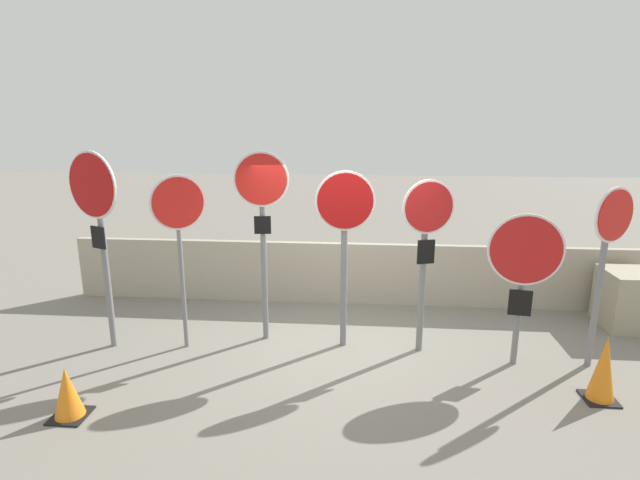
{
  "coord_description": "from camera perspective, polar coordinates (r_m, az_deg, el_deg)",
  "views": [
    {
      "loc": [
        0.18,
        -6.39,
        3.15
      ],
      "look_at": [
        -0.34,
        0.0,
        1.52
      ],
      "focal_mm": 28.0,
      "sensor_mm": 36.0,
      "label": 1
    }
  ],
  "objects": [
    {
      "name": "storage_crate",
      "position": [
        8.96,
        32.73,
        -5.75
      ],
      "size": [
        1.07,
        0.8,
        0.87
      ],
      "color": "#9E937A",
      "rests_on": "ground"
    },
    {
      "name": "fence_back",
      "position": [
        8.48,
        3.25,
        -3.82
      ],
      "size": [
        9.42,
        0.12,
        1.05
      ],
      "color": "#A89E89",
      "rests_on": "ground"
    },
    {
      "name": "traffic_cone_0",
      "position": [
        6.14,
        -26.9,
        -15.32
      ],
      "size": [
        0.37,
        0.37,
        0.57
      ],
      "color": "black",
      "rests_on": "ground"
    },
    {
      "name": "stop_sign_4",
      "position": [
        6.56,
        12.02,
        0.46
      ],
      "size": [
        0.68,
        0.24,
        2.36
      ],
      "rotation": [
        0.0,
        0.0,
        0.3
      ],
      "color": "slate",
      "rests_on": "ground"
    },
    {
      "name": "traffic_cone_1",
      "position": [
        6.57,
        29.67,
        -12.7
      ],
      "size": [
        0.36,
        0.36,
        0.77
      ],
      "color": "black",
      "rests_on": "ground"
    },
    {
      "name": "stop_sign_5",
      "position": [
        6.59,
        22.3,
        -2.43
      ],
      "size": [
        0.89,
        0.19,
        2.0
      ],
      "rotation": [
        0.0,
        0.0,
        -0.15
      ],
      "color": "slate",
      "rests_on": "ground"
    },
    {
      "name": "stop_sign_6",
      "position": [
        6.93,
        30.08,
        -0.37
      ],
      "size": [
        0.59,
        0.37,
        2.33
      ],
      "rotation": [
        0.0,
        0.0,
        0.54
      ],
      "color": "slate",
      "rests_on": "ground"
    },
    {
      "name": "stop_sign_1",
      "position": [
        6.74,
        -15.83,
        2.19
      ],
      "size": [
        0.61,
        0.43,
        2.4
      ],
      "rotation": [
        0.0,
        0.0,
        0.6
      ],
      "color": "slate",
      "rests_on": "ground"
    },
    {
      "name": "stop_sign_2",
      "position": [
        6.77,
        -6.62,
        3.44
      ],
      "size": [
        0.74,
        0.18,
        2.68
      ],
      "rotation": [
        0.0,
        0.0,
        0.13
      ],
      "color": "slate",
      "rests_on": "ground"
    },
    {
      "name": "stop_sign_3",
      "position": [
        6.56,
        2.84,
        1.48
      ],
      "size": [
        0.79,
        0.18,
        2.45
      ],
      "rotation": [
        0.0,
        0.0,
        0.11
      ],
      "color": "slate",
      "rests_on": "ground"
    },
    {
      "name": "stop_sign_0",
      "position": [
        7.1,
        -24.19,
        2.91
      ],
      "size": [
        0.81,
        0.38,
        2.7
      ],
      "rotation": [
        0.0,
        0.0,
        -0.41
      ],
      "color": "slate",
      "rests_on": "ground"
    },
    {
      "name": "ground_plane",
      "position": [
        7.13,
        2.82,
        -12.01
      ],
      "size": [
        40.0,
        40.0,
        0.0
      ],
      "primitive_type": "plane",
      "color": "gray"
    }
  ]
}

